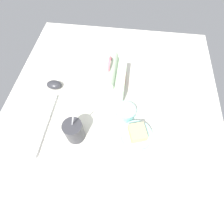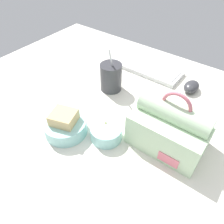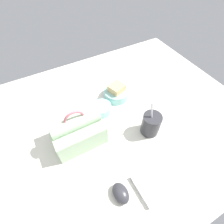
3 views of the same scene
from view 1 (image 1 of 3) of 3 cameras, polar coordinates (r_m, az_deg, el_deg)
The scene contains 7 objects.
desk_surface at distance 86.92cm, azimuth -0.59°, elevation -1.94°, with size 140.00×110.00×2.00cm.
keyboard at distance 91.28cm, azimuth -23.87°, elevation -3.15°, with size 32.78×12.67×2.10cm.
lunch_bag at distance 91.31cm, azimuth -0.63°, elevation 11.10°, with size 21.76×15.84×19.75cm.
soup_cup at distance 78.25cm, azimuth -12.28°, elevation -5.99°, with size 8.46×8.46×18.47cm.
bento_bowl_sandwich at distance 79.26cm, azimuth 8.01°, elevation -7.61°, with size 13.81×13.81×8.32cm.
bento_bowl_snacks at distance 84.92cm, azimuth 4.42°, elevation 0.11°, with size 10.02×10.02×5.55cm.
computer_mouse at distance 99.66cm, azimuth -18.38°, elevation 8.46°, with size 5.50×8.05×3.97cm.
Camera 1 is at (-40.31, -6.09, 77.77)cm, focal length 28.00 mm.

